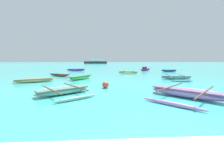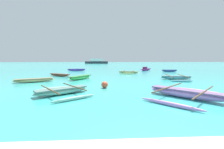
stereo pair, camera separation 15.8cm
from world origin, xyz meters
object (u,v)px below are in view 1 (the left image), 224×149
moored_boat_8 (176,77)px  moored_boat_5 (63,91)px  moored_boat_0 (128,72)px  moored_boat_9 (76,70)px  moored_boat_4 (60,75)px  moored_boat_7 (186,93)px  distant_ferry (96,62)px  moored_boat_1 (145,69)px  moored_boat_3 (169,71)px  mooring_buoy_0 (105,85)px  moored_boat_2 (80,77)px  moored_boat_6 (34,80)px

moored_boat_8 → moored_boat_5: bearing=-136.8°
moored_boat_0 → moored_boat_9: bearing=166.1°
moored_boat_4 → moored_boat_5: (3.13, -10.25, 0.02)m
moored_boat_5 → moored_boat_9: 19.16m
moored_boat_7 → distant_ferry: bearing=143.3°
moored_boat_8 → moored_boat_9: bearing=147.8°
moored_boat_1 → moored_boat_3: size_ratio=1.26×
moored_boat_0 → moored_boat_3: 7.89m
moored_boat_0 → mooring_buoy_0: (-3.83, -12.10, 0.08)m
moored_boat_5 → moored_boat_7: moored_boat_7 is taller
mooring_buoy_0 → distant_ferry: (-3.97, 67.31, 0.80)m
mooring_buoy_0 → distant_ferry: distant_ferry is taller
moored_boat_2 → moored_boat_7: bearing=-104.6°
moored_boat_0 → moored_boat_9: (-9.06, 4.95, 0.07)m
moored_boat_0 → moored_boat_1: (4.28, 5.30, 0.10)m
moored_boat_7 → mooring_buoy_0: moored_boat_7 is taller
moored_boat_7 → moored_boat_1: bearing=126.7°
moored_boat_4 → moored_boat_5: moored_boat_5 is taller
moored_boat_1 → moored_boat_6: (-14.85, -14.11, -0.07)m
moored_boat_3 → moored_boat_7: bearing=-105.7°
moored_boat_0 → moored_boat_7: 15.29m
moored_boat_9 → distant_ferry: (1.26, 50.27, 0.82)m
moored_boat_3 → moored_boat_4: (-17.22, -5.94, -0.03)m
moored_boat_6 → distant_ferry: (2.77, 64.03, 0.85)m
moored_boat_5 → distant_ferry: bearing=54.9°
moored_boat_3 → moored_boat_8: 10.22m
moored_boat_0 → moored_boat_6: bearing=-125.4°
moored_boat_3 → moored_boat_7: (-6.82, -17.42, 0.02)m
moored_boat_1 → moored_boat_7: bearing=-150.7°
moored_boat_3 → moored_boat_9: 16.88m
moored_boat_6 → distant_ferry: distant_ferry is taller
moored_boat_7 → moored_boat_8: bearing=113.6°
moored_boat_3 → moored_boat_5: (-14.09, -16.19, -0.01)m
moored_boat_7 → distant_ferry: (-8.56, 70.49, 0.81)m
moored_boat_6 → mooring_buoy_0: 7.50m
moored_boat_2 → mooring_buoy_0: mooring_buoy_0 is taller
moored_boat_8 → distant_ferry: 63.78m
moored_boat_4 → distant_ferry: (1.83, 59.01, 0.87)m
moored_boat_2 → moored_boat_5: bearing=-146.0°
moored_boat_9 → moored_boat_5: bearing=-83.8°
moored_boat_5 → distant_ferry: 69.28m
moored_boat_1 → moored_boat_6: 20.48m
moored_boat_0 → moored_boat_4: moored_boat_0 is taller
moored_boat_0 → moored_boat_4: 10.35m
moored_boat_5 → moored_boat_7: (7.27, -1.23, 0.04)m
moored_boat_3 → moored_boat_9: (-16.65, 2.80, 0.01)m
moored_boat_6 → moored_boat_8: (14.62, 1.37, -0.00)m
moored_boat_8 → mooring_buoy_0: size_ratio=8.97×
moored_boat_1 → moored_boat_9: moored_boat_1 is taller
moored_boat_2 → moored_boat_5: 7.06m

